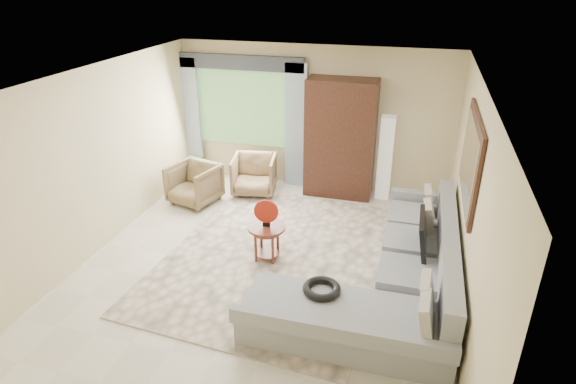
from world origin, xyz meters
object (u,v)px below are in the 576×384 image
(armoire, at_px, (340,139))
(floor_lamp, at_px, (385,158))
(sectional_sofa, at_px, (396,280))
(potted_plant, at_px, (200,165))
(armchair_right, at_px, (254,175))
(coffee_table, at_px, (267,242))
(tv_screen, at_px, (423,234))
(armchair_left, at_px, (194,184))

(armoire, height_order, floor_lamp, armoire)
(sectional_sofa, xyz_separation_m, potted_plant, (-3.99, 2.91, -0.03))
(armchair_right, height_order, floor_lamp, floor_lamp)
(sectional_sofa, relative_size, coffee_table, 6.48)
(floor_lamp, bearing_deg, coffee_table, -118.75)
(armoire, bearing_deg, tv_screen, -58.36)
(potted_plant, distance_m, armoire, 2.87)
(tv_screen, distance_m, armchair_right, 3.64)
(tv_screen, distance_m, coffee_table, 2.13)
(armchair_right, bearing_deg, armchair_left, -153.37)
(armchair_right, xyz_separation_m, potted_plant, (-1.26, 0.40, -0.10))
(coffee_table, relative_size, armoire, 0.25)
(floor_lamp, bearing_deg, armoire, -175.71)
(armchair_left, bearing_deg, floor_lamp, 34.04)
(armchair_right, height_order, armoire, armoire)
(armchair_left, height_order, armoire, armoire)
(armchair_right, bearing_deg, floor_lamp, 0.67)
(sectional_sofa, bearing_deg, coffee_table, 166.54)
(coffee_table, distance_m, armoire, 2.65)
(tv_screen, relative_size, armchair_right, 0.95)
(coffee_table, relative_size, floor_lamp, 0.36)
(armchair_left, distance_m, floor_lamp, 3.38)
(tv_screen, bearing_deg, sectional_sofa, -119.96)
(coffee_table, xyz_separation_m, floor_lamp, (1.38, 2.52, 0.47))
(tv_screen, relative_size, potted_plant, 1.49)
(armchair_left, height_order, floor_lamp, floor_lamp)
(coffee_table, distance_m, floor_lamp, 2.91)
(sectional_sofa, bearing_deg, tv_screen, 60.04)
(armchair_left, distance_m, armchair_right, 1.10)
(coffee_table, height_order, armchair_left, armchair_left)
(armchair_right, bearing_deg, armoire, 4.16)
(armchair_right, relative_size, potted_plant, 1.56)
(armchair_left, height_order, potted_plant, armchair_left)
(coffee_table, bearing_deg, sectional_sofa, -13.46)
(armchair_right, distance_m, armoire, 1.69)
(coffee_table, distance_m, potted_plant, 3.29)
(sectional_sofa, relative_size, floor_lamp, 2.31)
(coffee_table, height_order, floor_lamp, floor_lamp)
(armoire, bearing_deg, armchair_right, -165.51)
(sectional_sofa, height_order, armoire, armoire)
(armchair_right, distance_m, potted_plant, 1.33)
(floor_lamp, bearing_deg, armchair_left, -160.76)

